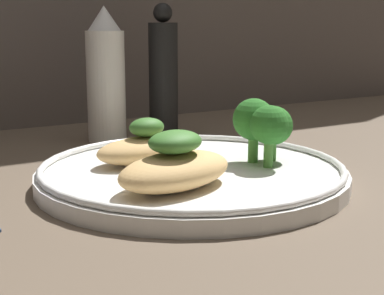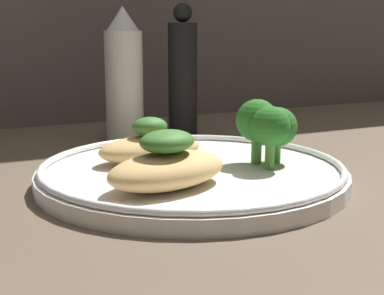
{
  "view_description": "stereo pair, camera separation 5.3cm",
  "coord_description": "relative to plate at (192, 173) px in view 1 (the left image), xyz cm",
  "views": [
    {
      "loc": [
        -26.75,
        -44.07,
        14.45
      ],
      "look_at": [
        0.0,
        0.0,
        3.4
      ],
      "focal_mm": 55.0,
      "sensor_mm": 36.0,
      "label": 1
    },
    {
      "loc": [
        -22.11,
        -46.56,
        14.45
      ],
      "look_at": [
        0.0,
        0.0,
        3.4
      ],
      "focal_mm": 55.0,
      "sensor_mm": 36.0,
      "label": 2
    }
  ],
  "objects": [
    {
      "name": "grilled_meat_front",
      "position": [
        -4.42,
        -4.73,
        2.21
      ],
      "size": [
        11.94,
        8.59,
        4.73
      ],
      "color": "tan",
      "rests_on": "plate"
    },
    {
      "name": "broccoli_bunch",
      "position": [
        6.97,
        -1.5,
        4.17
      ],
      "size": [
        5.74,
        6.13,
        6.09
      ],
      "color": "#4C8E38",
      "rests_on": "plate"
    },
    {
      "name": "sauce_bottle",
      "position": [
        1.45,
        22.6,
        6.83
      ],
      "size": [
        4.67,
        4.67,
        16.35
      ],
      "color": "white",
      "rests_on": "ground_plane"
    },
    {
      "name": "grilled_meat_middle",
      "position": [
        -2.46,
        4.06,
        1.92
      ],
      "size": [
        10.11,
        5.58,
        4.34
      ],
      "color": "tan",
      "rests_on": "plate"
    },
    {
      "name": "plate",
      "position": [
        0.0,
        0.0,
        0.0
      ],
      "size": [
        28.06,
        28.06,
        2.0
      ],
      "color": "white",
      "rests_on": "ground_plane"
    },
    {
      "name": "pepper_grinder",
      "position": [
        9.41,
        22.6,
        6.75
      ],
      "size": [
        3.74,
        3.74,
        16.78
      ],
      "color": "black",
      "rests_on": "ground_plane"
    },
    {
      "name": "ground_plane",
      "position": [
        0.0,
        0.0,
        -1.49
      ],
      "size": [
        180.0,
        180.0,
        1.0
      ],
      "primitive_type": "cube",
      "color": "brown"
    }
  ]
}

